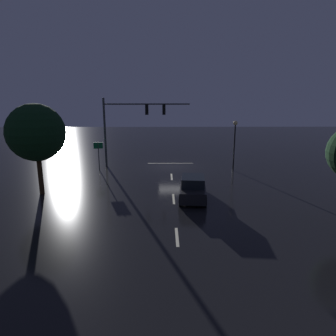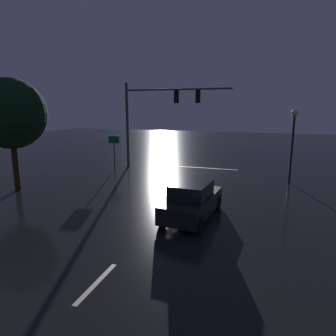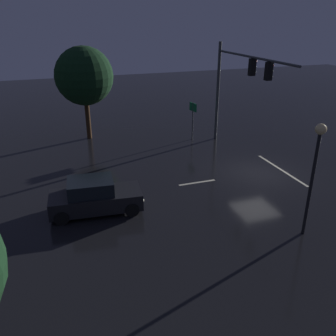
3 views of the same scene
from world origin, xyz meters
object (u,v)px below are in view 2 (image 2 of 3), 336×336
object	(u,v)px
street_lamp_left_kerb	(293,132)
tree_right_far	(10,114)
car_approaching	(192,201)
route_sign	(114,145)
traffic_signal_assembly	(158,108)

from	to	relation	value
street_lamp_left_kerb	tree_right_far	size ratio (longest dim) A/B	0.73
car_approaching	tree_right_far	distance (m)	12.12
route_sign	tree_right_far	bearing A→B (deg)	69.01
car_approaching	route_sign	xyz separation A→B (m)	(8.59, -8.57, 1.25)
route_sign	tree_right_far	size ratio (longest dim) A/B	0.42
street_lamp_left_kerb	tree_right_far	xyz separation A→B (m)	(16.22, 7.08, 1.21)
street_lamp_left_kerb	traffic_signal_assembly	bearing A→B (deg)	-11.41
car_approaching	street_lamp_left_kerb	world-z (taller)	street_lamp_left_kerb
car_approaching	street_lamp_left_kerb	size ratio (longest dim) A/B	0.91
traffic_signal_assembly	street_lamp_left_kerb	world-z (taller)	traffic_signal_assembly
car_approaching	street_lamp_left_kerb	bearing A→B (deg)	-120.12
street_lamp_left_kerb	car_approaching	bearing A→B (deg)	59.88
tree_right_far	route_sign	bearing A→B (deg)	-110.99
car_approaching	tree_right_far	size ratio (longest dim) A/B	0.66
traffic_signal_assembly	route_sign	size ratio (longest dim) A/B	3.11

